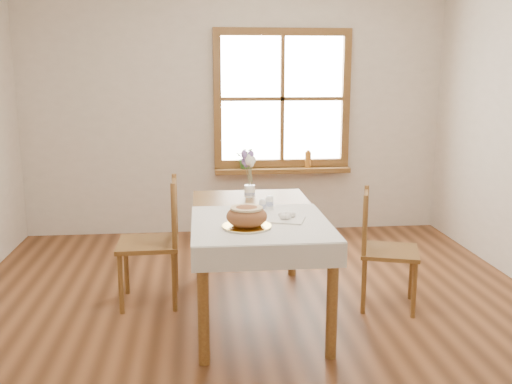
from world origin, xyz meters
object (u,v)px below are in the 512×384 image
bread_plate (247,227)px  chair_left (148,242)px  flower_vase (250,192)px  chair_right (390,250)px  dining_table (256,224)px

bread_plate → chair_left: bearing=135.1°
bread_plate → flower_vase: 0.93m
chair_right → flower_vase: 1.17m
dining_table → flower_vase: 0.50m
chair_left → chair_right: 1.81m
chair_left → flower_vase: size_ratio=10.21×
dining_table → bread_plate: (-0.10, -0.43, 0.10)m
chair_left → flower_vase: (0.79, 0.23, 0.32)m
flower_vase → dining_table: bearing=-89.8°
bread_plate → flower_vase: flower_vase is taller
bread_plate → flower_vase: bearing=83.7°
flower_vase → chair_left: bearing=-163.5°
chair_right → bread_plate: (-1.10, -0.43, 0.33)m
chair_left → chair_right: size_ratio=1.09×
chair_right → dining_table: bearing=107.4°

